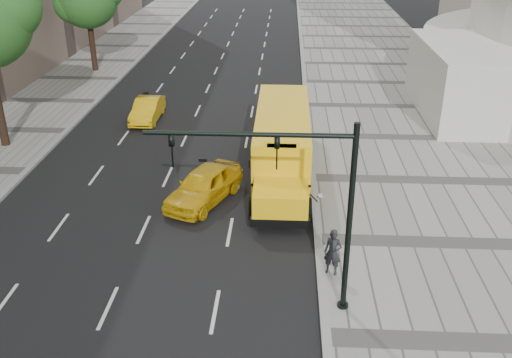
{
  "coord_description": "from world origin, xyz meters",
  "views": [
    {
      "loc": [
        4.61,
        -24.64,
        11.72
      ],
      "look_at": [
        3.5,
        -4.0,
        1.9
      ],
      "focal_mm": 40.0,
      "sensor_mm": 36.0,
      "label": 1
    }
  ],
  "objects_px": {
    "taxi_far": "(147,110)",
    "traffic_signal": "(303,196)",
    "school_bus": "(282,138)",
    "taxi_near": "(204,186)",
    "pedestrian": "(333,252)"
  },
  "relations": [
    {
      "from": "taxi_near",
      "to": "pedestrian",
      "type": "xyz_separation_m",
      "value": [
        5.23,
        -5.44,
        0.23
      ]
    },
    {
      "from": "school_bus",
      "to": "pedestrian",
      "type": "height_order",
      "value": "school_bus"
    },
    {
      "from": "taxi_near",
      "to": "school_bus",
      "type": "bearing_deg",
      "value": 68.84
    },
    {
      "from": "taxi_far",
      "to": "traffic_signal",
      "type": "height_order",
      "value": "traffic_signal"
    },
    {
      "from": "pedestrian",
      "to": "traffic_signal",
      "type": "relative_size",
      "value": 0.27
    },
    {
      "from": "traffic_signal",
      "to": "taxi_far",
      "type": "bearing_deg",
      "value": 116.78
    },
    {
      "from": "taxi_far",
      "to": "traffic_signal",
      "type": "xyz_separation_m",
      "value": [
        8.95,
        -17.74,
        3.42
      ]
    },
    {
      "from": "school_bus",
      "to": "pedestrian",
      "type": "xyz_separation_m",
      "value": [
        1.86,
        -8.84,
        -0.76
      ]
    },
    {
      "from": "school_bus",
      "to": "traffic_signal",
      "type": "distance_m",
      "value": 10.96
    },
    {
      "from": "taxi_far",
      "to": "traffic_signal",
      "type": "relative_size",
      "value": 0.64
    },
    {
      "from": "school_bus",
      "to": "traffic_signal",
      "type": "height_order",
      "value": "traffic_signal"
    },
    {
      "from": "taxi_near",
      "to": "pedestrian",
      "type": "height_order",
      "value": "pedestrian"
    },
    {
      "from": "school_bus",
      "to": "pedestrian",
      "type": "bearing_deg",
      "value": -78.1
    },
    {
      "from": "taxi_far",
      "to": "traffic_signal",
      "type": "bearing_deg",
      "value": -63.04
    },
    {
      "from": "school_bus",
      "to": "taxi_far",
      "type": "relative_size",
      "value": 2.83
    }
  ]
}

